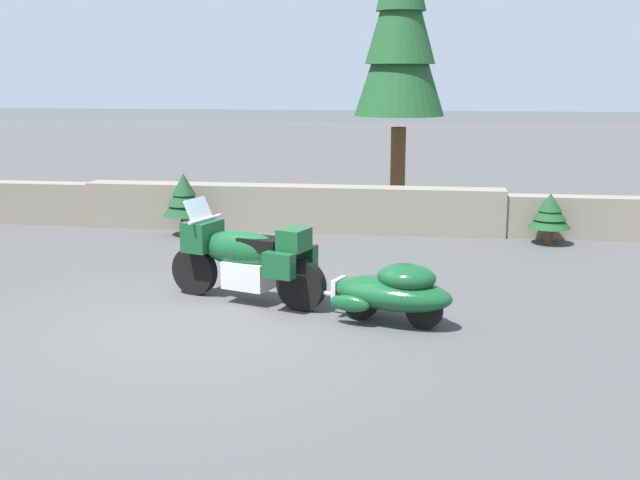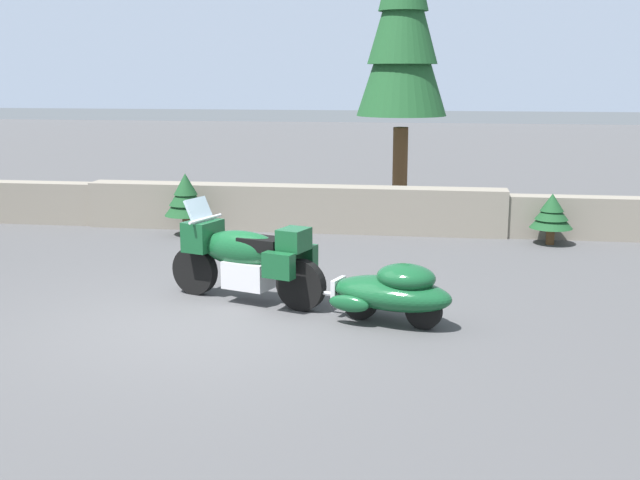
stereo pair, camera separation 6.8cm
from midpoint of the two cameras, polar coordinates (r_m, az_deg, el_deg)
The scene contains 8 objects.
ground_plane at distance 9.82m, azimuth -7.81°, elevation -5.84°, with size 80.00×80.00×0.00m, color #4C4C4F.
stone_guard_wall at distance 15.30m, azimuth -2.33°, elevation 2.24°, with size 24.00×0.54×0.87m.
distant_ridgeline at distance 105.00m, azimuth 7.15°, elevation 14.51°, with size 240.00×80.00×16.00m, color #99A8BF.
touring_motorcycle at distance 10.47m, azimuth -5.17°, elevation -1.13°, with size 2.23×1.19×1.33m.
car_shaped_trailer at distance 9.59m, azimuth 5.39°, elevation -3.65°, with size 2.20×1.16×0.76m.
pine_tree_tall at distance 17.03m, azimuth 6.07°, elevation 15.27°, with size 1.88×1.88×6.39m.
pine_sapling_near at distance 14.95m, azimuth -9.43°, elevation 3.07°, with size 0.80×0.80×1.16m.
pine_sapling_farther at distance 14.56m, azimuth 16.34°, elevation 1.88°, with size 0.75×0.75×0.91m.
Camera 2 is at (2.70, -8.97, 2.97)m, focal length 44.83 mm.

